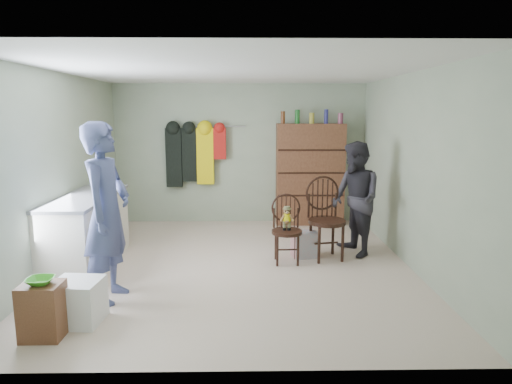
{
  "coord_description": "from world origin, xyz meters",
  "views": [
    {
      "loc": [
        0.15,
        -5.77,
        2.0
      ],
      "look_at": [
        0.25,
        0.2,
        0.95
      ],
      "focal_mm": 32.0,
      "sensor_mm": 36.0,
      "label": 1
    }
  ],
  "objects_px": {
    "counter": "(87,231)",
    "chair_far": "(325,215)",
    "chair_front": "(287,225)",
    "dresser": "(310,174)"
  },
  "relations": [
    {
      "from": "chair_far",
      "to": "chair_front",
      "type": "bearing_deg",
      "value": -173.44
    },
    {
      "from": "chair_front",
      "to": "dresser",
      "type": "height_order",
      "value": "dresser"
    },
    {
      "from": "counter",
      "to": "dresser",
      "type": "relative_size",
      "value": 0.91
    },
    {
      "from": "counter",
      "to": "chair_far",
      "type": "xyz_separation_m",
      "value": [
        3.15,
        0.33,
        0.13
      ]
    },
    {
      "from": "counter",
      "to": "chair_far",
      "type": "height_order",
      "value": "chair_far"
    },
    {
      "from": "counter",
      "to": "chair_far",
      "type": "distance_m",
      "value": 3.17
    },
    {
      "from": "chair_front",
      "to": "dresser",
      "type": "bearing_deg",
      "value": 73.62
    },
    {
      "from": "counter",
      "to": "dresser",
      "type": "bearing_deg",
      "value": 35.69
    },
    {
      "from": "counter",
      "to": "chair_front",
      "type": "xyz_separation_m",
      "value": [
        2.61,
        0.15,
        0.04
      ]
    },
    {
      "from": "chair_front",
      "to": "chair_far",
      "type": "height_order",
      "value": "chair_far"
    }
  ]
}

